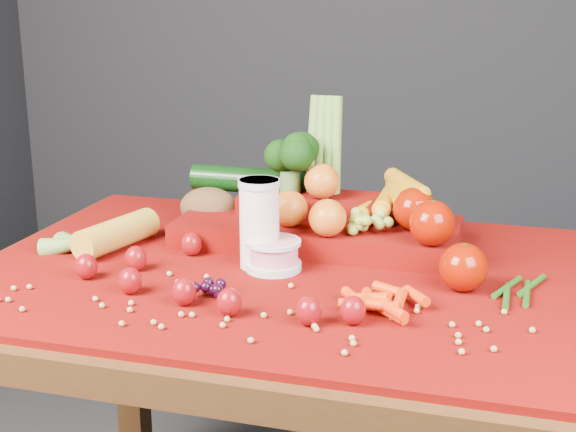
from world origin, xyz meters
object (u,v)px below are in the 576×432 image
(milk_glass, at_px, (259,220))
(yogurt_bowl, at_px, (273,254))
(table, at_px, (285,326))
(produce_mound, at_px, (331,214))

(milk_glass, height_order, yogurt_bowl, milk_glass)
(table, xyz_separation_m, produce_mound, (0.04, 0.16, 0.17))
(table, xyz_separation_m, yogurt_bowl, (-0.02, -0.01, 0.13))
(table, distance_m, yogurt_bowl, 0.14)
(milk_glass, xyz_separation_m, produce_mound, (0.09, 0.16, -0.02))
(yogurt_bowl, bearing_deg, produce_mound, 69.78)
(table, relative_size, milk_glass, 7.14)
(table, distance_m, produce_mound, 0.23)
(milk_glass, relative_size, produce_mound, 0.26)
(milk_glass, xyz_separation_m, yogurt_bowl, (0.03, -0.01, -0.05))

